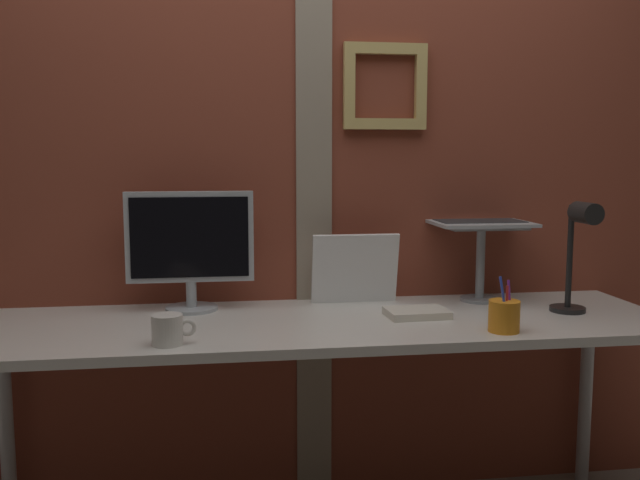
# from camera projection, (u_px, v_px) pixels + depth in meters

# --- Properties ---
(brick_wall_back) EXTENTS (3.47, 0.16, 2.54)m
(brick_wall_back) POSITION_uv_depth(u_px,v_px,m) (304.00, 161.00, 2.56)
(brick_wall_back) COLOR brown
(brick_wall_back) RESTS_ON ground_plane
(desk) EXTENTS (2.29, 0.66, 0.76)m
(desk) POSITION_uv_depth(u_px,v_px,m) (324.00, 340.00, 2.25)
(desk) COLOR silver
(desk) RESTS_ON ground_plane
(monitor) EXTENTS (0.43, 0.18, 0.41)m
(monitor) POSITION_uv_depth(u_px,v_px,m) (190.00, 243.00, 2.36)
(monitor) COLOR #ADB2B7
(monitor) RESTS_ON desk
(laptop_stand) EXTENTS (0.28, 0.22, 0.28)m
(laptop_stand) POSITION_uv_depth(u_px,v_px,m) (481.00, 251.00, 2.51)
(laptop_stand) COLOR gray
(laptop_stand) RESTS_ON desk
(laptop) EXTENTS (0.35, 0.31, 0.25)m
(laptop) POSITION_uv_depth(u_px,v_px,m) (474.00, 206.00, 2.57)
(laptop) COLOR #ADB2B7
(laptop) RESTS_ON laptop_stand
(whiteboard_panel) EXTENTS (0.31, 0.07, 0.26)m
(whiteboard_panel) POSITION_uv_depth(u_px,v_px,m) (355.00, 269.00, 2.48)
(whiteboard_panel) COLOR white
(whiteboard_panel) RESTS_ON desk
(desk_lamp) EXTENTS (0.12, 0.20, 0.38)m
(desk_lamp) POSITION_uv_depth(u_px,v_px,m) (578.00, 245.00, 2.28)
(desk_lamp) COLOR black
(desk_lamp) RESTS_ON desk
(pen_cup) EXTENTS (0.09, 0.09, 0.17)m
(pen_cup) POSITION_uv_depth(u_px,v_px,m) (504.00, 316.00, 2.09)
(pen_cup) COLOR orange
(pen_cup) RESTS_ON desk
(coffee_mug) EXTENTS (0.13, 0.09, 0.09)m
(coffee_mug) POSITION_uv_depth(u_px,v_px,m) (168.00, 330.00, 1.95)
(coffee_mug) COLOR silver
(coffee_mug) RESTS_ON desk
(paper_clutter_stack) EXTENTS (0.21, 0.15, 0.02)m
(paper_clutter_stack) POSITION_uv_depth(u_px,v_px,m) (417.00, 313.00, 2.29)
(paper_clutter_stack) COLOR silver
(paper_clutter_stack) RESTS_ON desk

